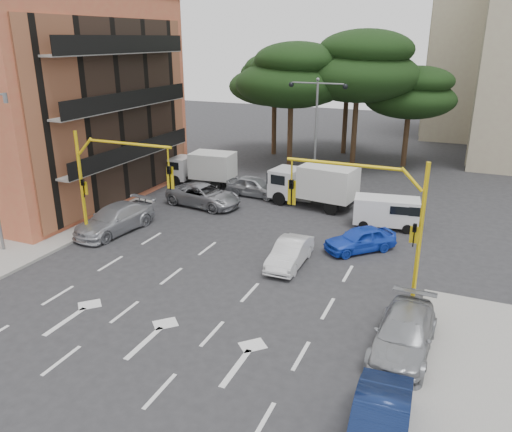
# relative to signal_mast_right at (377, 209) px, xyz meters

# --- Properties ---
(ground) EXTENTS (120.00, 120.00, 0.00)m
(ground) POSITION_rel_signal_mast_right_xyz_m (-6.80, -1.99, -3.88)
(ground) COLOR #28282B
(ground) RESTS_ON ground
(median_strip) EXTENTS (1.40, 6.00, 0.15)m
(median_strip) POSITION_rel_signal_mast_right_xyz_m (-6.80, 14.01, -3.81)
(median_strip) COLOR gray
(median_strip) RESTS_ON ground
(apartment_orange) EXTENTS (15.19, 16.15, 13.70)m
(apartment_orange) POSITION_rel_signal_mast_right_xyz_m (-24.76, 6.01, 2.97)
(apartment_orange) COLOR #C1553C
(apartment_orange) RESTS_ON ground
(apartment_beige_far) EXTENTS (16.20, 12.15, 16.70)m
(apartment_beige_far) POSITION_rel_signal_mast_right_xyz_m (6.15, 42.01, 4.47)
(apartment_beige_far) COLOR tan
(apartment_beige_far) RESTS_ON ground
(pine_left_near) EXTENTS (9.15, 9.15, 10.23)m
(pine_left_near) POSITION_rel_signal_mast_right_xyz_m (-10.75, 19.96, 3.72)
(pine_left_near) COLOR #382616
(pine_left_near) RESTS_ON ground
(pine_center) EXTENTS (9.98, 9.98, 11.16)m
(pine_center) POSITION_rel_signal_mast_right_xyz_m (-5.75, 21.96, 4.41)
(pine_center) COLOR #382616
(pine_center) RESTS_ON ground
(pine_left_far) EXTENTS (8.32, 8.32, 9.30)m
(pine_left_far) POSITION_rel_signal_mast_right_xyz_m (-13.75, 23.96, 3.03)
(pine_left_far) COLOR #382616
(pine_left_far) RESTS_ON ground
(pine_right) EXTENTS (7.49, 7.49, 8.37)m
(pine_right) POSITION_rel_signal_mast_right_xyz_m (-1.75, 23.96, 2.33)
(pine_right) COLOR #382616
(pine_right) RESTS_ON ground
(pine_back) EXTENTS (9.15, 9.15, 10.23)m
(pine_back) POSITION_rel_signal_mast_right_xyz_m (-7.75, 26.96, 3.72)
(pine_back) COLOR #382616
(pine_back) RESTS_ON ground
(signal_mast_right) EXTENTS (5.79, 0.37, 6.00)m
(signal_mast_right) POSITION_rel_signal_mast_right_xyz_m (0.00, 0.00, 0.00)
(signal_mast_right) COLOR yellow
(signal_mast_right) RESTS_ON ground
(signal_mast_left) EXTENTS (5.79, 0.37, 6.00)m
(signal_mast_left) POSITION_rel_signal_mast_right_xyz_m (-13.61, 0.00, 0.00)
(signal_mast_left) COLOR yellow
(signal_mast_left) RESTS_ON ground
(street_lamp_center) EXTENTS (4.16, 0.36, 7.77)m
(street_lamp_center) POSITION_rel_signal_mast_right_xyz_m (-6.80, 14.01, 1.54)
(street_lamp_center) COLOR slate
(street_lamp_center) RESTS_ON median_strip
(car_white_hatch) EXTENTS (1.37, 3.84, 1.26)m
(car_white_hatch) POSITION_rel_signal_mast_right_xyz_m (-4.15, 1.32, -3.25)
(car_white_hatch) COLOR silver
(car_white_hatch) RESTS_ON ground
(car_blue_compact) EXTENTS (3.77, 3.74, 1.29)m
(car_blue_compact) POSITION_rel_signal_mast_right_xyz_m (-1.39, 4.39, -3.24)
(car_blue_compact) COLOR blue
(car_blue_compact) RESTS_ON ground
(car_silver_wagon) EXTENTS (2.74, 5.41, 1.50)m
(car_silver_wagon) POSITION_rel_signal_mast_right_xyz_m (-14.80, 1.62, -3.13)
(car_silver_wagon) COLOR #A4A6AC
(car_silver_wagon) RESTS_ON ground
(car_silver_cross_a) EXTENTS (5.37, 3.07, 1.41)m
(car_silver_cross_a) POSITION_rel_signal_mast_right_xyz_m (-12.38, 7.71, -3.18)
(car_silver_cross_a) COLOR gray
(car_silver_cross_a) RESTS_ON ground
(car_silver_cross_b) EXTENTS (4.16, 1.93, 1.38)m
(car_silver_cross_b) POSITION_rel_signal_mast_right_xyz_m (-10.19, 11.01, -3.19)
(car_silver_cross_b) COLOR #9FA2A7
(car_silver_cross_b) RESTS_ON ground
(car_navy_parked) EXTENTS (1.71, 4.33, 1.40)m
(car_navy_parked) POSITION_rel_signal_mast_right_xyz_m (1.90, -8.66, -3.18)
(car_navy_parked) COLOR #0D1941
(car_navy_parked) RESTS_ON ground
(car_silver_parked) EXTENTS (2.08, 4.82, 1.38)m
(car_silver_parked) POSITION_rel_signal_mast_right_xyz_m (1.90, -3.81, -3.19)
(car_silver_parked) COLOR gray
(car_silver_parked) RESTS_ON ground
(van_white) EXTENTS (3.86, 2.19, 1.82)m
(van_white) POSITION_rel_signal_mast_right_xyz_m (-0.74, 8.38, -2.97)
(van_white) COLOR white
(van_white) RESTS_ON ground
(box_truck_a) EXTENTS (5.28, 2.56, 2.52)m
(box_truck_a) POSITION_rel_signal_mast_right_xyz_m (-14.93, 12.01, -2.62)
(box_truck_a) COLOR silver
(box_truck_a) RESTS_ON ground
(box_truck_b) EXTENTS (5.99, 3.15, 2.81)m
(box_truck_b) POSITION_rel_signal_mast_right_xyz_m (-5.80, 10.54, -2.48)
(box_truck_b) COLOR silver
(box_truck_b) RESTS_ON ground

